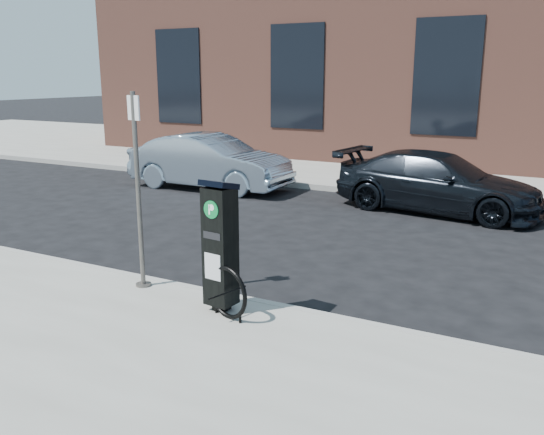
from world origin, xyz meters
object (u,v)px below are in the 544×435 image
Objects in this scene: parking_kiosk at (220,244)px; sign_pole at (138,193)px; bike_rack at (228,293)px; car_silver at (210,162)px; car_dark at (438,182)px.

sign_pole reaches higher than parking_kiosk.
car_silver is at bearing 141.35° from bike_rack.
sign_pole is 1.99m from bike_rack.
bike_rack is at bearing -0.14° from sign_pole.
sign_pole is 4.02× the size of bike_rack.
sign_pole is at bearing 178.62° from parking_kiosk.
sign_pole is 0.58× the size of car_dark.
car_dark is at bearing 99.64° from bike_rack.
car_silver is (-3.63, 7.11, -0.75)m from sign_pole.
sign_pole reaches higher than bike_rack.
car_dark reaches higher than bike_rack.
sign_pole is 0.60× the size of car_silver.
bike_rack is at bearing -33.96° from parking_kiosk.
parking_kiosk is 0.36× the size of car_dark.
bike_rack is (1.67, -0.39, -1.02)m from sign_pole.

